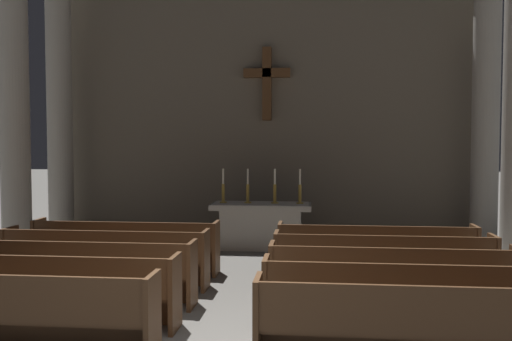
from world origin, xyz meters
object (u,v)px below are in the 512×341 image
Objects in this scene: pew_left_row_1 at (6,313)px; candlestick_inner_right at (275,192)px; pew_right_row_5 at (376,252)px; candlestick_outer_right at (300,192)px; pew_right_row_2 at (403,300)px; pew_right_row_3 at (392,280)px; pew_left_row_3 at (80,272)px; pew_left_row_5 at (126,247)px; column_left_fourth at (60,118)px; candlestick_inner_left at (248,192)px; column_left_third at (15,114)px; column_right_fourth at (486,116)px; pew_right_row_4 at (383,264)px; pew_left_row_2 at (48,290)px; pew_right_row_1 at (419,327)px; candlestick_outer_left at (223,192)px; pew_left_row_4 at (105,258)px; altar at (261,225)px.

pew_left_row_1 is 6.93m from candlestick_inner_right.
candlestick_outer_right is at bearing 118.47° from pew_right_row_5.
pew_right_row_2 is 1.00× the size of pew_right_row_3.
pew_left_row_3 is 1.00× the size of pew_left_row_5.
column_left_fourth is 4.99m from candlestick_inner_left.
pew_left_row_5 is at bearing -49.72° from column_left_fourth.
column_left_third is (-7.16, 3.15, 2.45)m from pew_right_row_3.
candlestick_inner_right is at bearing 127.26° from pew_right_row_5.
column_right_fourth is at bearing 0.00° from column_left_fourth.
column_left_third is 1.00× the size of column_right_fourth.
candlestick_inner_right is (-1.92, 3.49, 0.78)m from pew_right_row_4.
pew_right_row_2 is at bearing -113.98° from column_right_fourth.
candlestick_inner_right is (2.52, 5.44, 0.78)m from pew_left_row_2.
column_left_fourth is at bearing 113.98° from pew_left_row_2.
pew_right_row_1 is 6.74m from candlestick_inner_right.
candlestick_inner_left is (0.55, 0.00, 0.00)m from candlestick_outer_left.
candlestick_inner_right reaches higher than pew_right_row_1.
pew_right_row_3 is at bearing -72.99° from candlestick_outer_right.
pew_left_row_4 is at bearing -118.76° from candlestick_inner_left.
column_left_third is at bearing 141.48° from pew_left_row_4.
pew_left_row_3 is 1.00× the size of pew_right_row_5.
pew_left_row_3 is 4.42× the size of candlestick_outer_right.
pew_right_row_2 and pew_right_row_4 have the same top height.
column_left_third is (-2.73, 3.15, 2.45)m from pew_left_row_3.
candlestick_outer_left reaches higher than altar.
pew_right_row_1 is 0.56× the size of column_left_fourth.
pew_left_row_1 is at bearing -106.64° from candlestick_inner_left.
pew_left_row_3 is (0.00, 1.95, 0.00)m from pew_left_row_1.
candlestick_outer_left is at bearing 119.42° from pew_right_row_2.
column_right_fourth reaches higher than candlestick_outer_left.
pew_right_row_4 is (0.00, 2.92, 0.00)m from pew_right_row_1.
pew_left_row_2 is at bearing 90.00° from pew_left_row_1.
candlestick_inner_left reaches higher than pew_right_row_4.
column_left_third reaches higher than pew_right_row_1.
pew_left_row_4 is 8.66m from column_right_fourth.
pew_left_row_1 is at bearing -69.00° from column_left_fourth.
column_left_fourth reaches higher than pew_left_row_4.
pew_left_row_1 and pew_left_row_3 have the same top height.
pew_left_row_3 and pew_right_row_3 have the same top height.
pew_right_row_4 is 4.42× the size of candlestick_outer_left.
altar is at bearing -171.89° from column_right_fourth.
column_left_fourth is at bearing 180.00° from column_right_fourth.
pew_right_row_2 is at bearing -90.00° from pew_right_row_4.
pew_left_row_4 is at bearing -38.52° from column_left_third.
candlestick_outer_right is at bearing 64.44° from pew_left_row_1.
column_left_fourth is 7.93× the size of candlestick_outer_left.
altar is (4.95, 1.32, -2.39)m from column_left_third.
pew_left_row_3 is at bearing 167.62° from pew_right_row_2.
pew_right_row_2 is 4.42× the size of candlestick_outer_left.
pew_left_row_2 is 9.75m from column_right_fourth.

